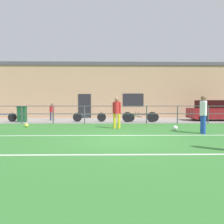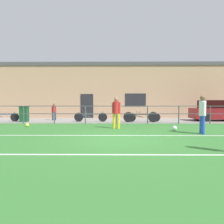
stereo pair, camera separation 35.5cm
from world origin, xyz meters
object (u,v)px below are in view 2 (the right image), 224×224
parked_car_red (219,111)px  soccer_ball_match (175,128)px  bicycle_parked_1 (141,117)px  spectator_child (54,111)px  bicycle_parked_3 (91,117)px  bicycle_parked_2 (144,117)px  trash_bin_0 (24,114)px  player_winger (202,112)px  player_striker (116,111)px  soccer_ball_spare (27,125)px  bicycle_parked_0 (3,117)px

parked_car_red → soccer_ball_match: bearing=-131.2°
bicycle_parked_1 → spectator_child: bearing=166.4°
bicycle_parked_1 → bicycle_parked_3: size_ratio=1.03×
bicycle_parked_1 → bicycle_parked_2: (0.26, 0.42, -0.04)m
spectator_child → trash_bin_0: spectator_child is taller
player_winger → soccer_ball_match: size_ratio=7.16×
bicycle_parked_2 → bicycle_parked_3: bicycle_parked_3 is taller
player_winger → parked_car_red: (3.95, 6.65, -0.20)m
parked_car_red → bicycle_parked_3: parked_car_red is taller
player_winger → trash_bin_0: player_winger is taller
player_winger → bicycle_parked_2: (-1.75, 5.74, -0.60)m
soccer_ball_match → player_striker: bearing=164.9°
soccer_ball_match → soccer_ball_spare: soccer_ball_match is taller
spectator_child → parked_car_red: parked_car_red is taller
spectator_child → bicycle_parked_0: 3.50m
bicycle_parked_1 → bicycle_parked_2: bicycle_parked_1 is taller
soccer_ball_spare → bicycle_parked_3: bicycle_parked_3 is taller
parked_car_red → trash_bin_0: 14.06m
soccer_ball_match → soccer_ball_spare: 7.90m
bicycle_parked_3 → soccer_ball_match: bearing=-44.9°
bicycle_parked_2 → bicycle_parked_3: 3.71m
soccer_ball_spare → bicycle_parked_3: bearing=45.0°
soccer_ball_spare → trash_bin_0: bearing=115.4°
soccer_ball_spare → bicycle_parked_2: bearing=24.7°
bicycle_parked_0 → bicycle_parked_3: size_ratio=0.98×
soccer_ball_match → bicycle_parked_0: bicycle_parked_0 is taller
player_striker → bicycle_parked_1: 3.84m
player_striker → soccer_ball_spare: (-4.93, 0.65, -0.82)m
player_striker → bicycle_parked_0: (-7.94, 3.82, -0.59)m
player_striker → soccer_ball_match: player_striker is taller
player_striker → parked_car_red: bearing=-131.0°
spectator_child → bicycle_parked_0: bearing=15.2°
soccer_ball_match → trash_bin_0: trash_bin_0 is taller
bicycle_parked_0 → bicycle_parked_1: bicycle_parked_1 is taller
bicycle_parked_3 → soccer_ball_spare: bearing=-135.0°
spectator_child → trash_bin_0: bearing=31.9°
player_striker → bicycle_parked_2: size_ratio=0.71×
bicycle_parked_2 → soccer_ball_match: bearing=-79.1°
bicycle_parked_1 → trash_bin_0: size_ratio=2.18×
player_winger → parked_car_red: 7.74m
spectator_child → trash_bin_0: 2.13m
player_striker → bicycle_parked_3: player_striker is taller
soccer_ball_spare → player_winger: bearing=-16.6°
soccer_ball_match → bicycle_parked_0: size_ratio=0.10×
player_striker → player_winger: size_ratio=0.99×
player_striker → soccer_ball_match: size_ratio=7.07×
bicycle_parked_1 → soccer_ball_match: bearing=-74.6°
soccer_ball_spare → parked_car_red: parked_car_red is taller
soccer_ball_match → soccer_ball_spare: (-7.77, 1.42, -0.01)m
spectator_child → bicycle_parked_3: 3.12m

